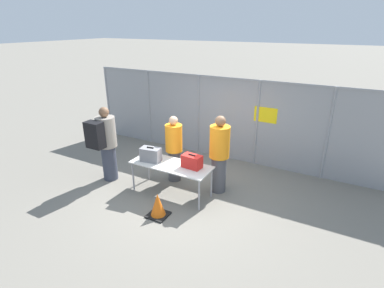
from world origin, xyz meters
TOP-DOWN VIEW (x-y plane):
  - ground_plane at (0.00, 0.00)m, footprint 120.00×120.00m
  - fence_section at (0.01, 2.29)m, footprint 8.81×0.07m
  - inspection_table at (-0.29, -0.15)m, footprint 1.83×0.72m
  - suitcase_grey at (-0.78, -0.22)m, footprint 0.48×0.32m
  - suitcase_red at (0.19, -0.06)m, footprint 0.44×0.28m
  - traveler_hooded at (-2.01, -0.34)m, footprint 0.46×0.71m
  - security_worker_near at (-0.58, 0.45)m, footprint 0.41×0.41m
  - security_worker_far at (0.59, 0.48)m, footprint 0.45×0.45m
  - utility_trailer at (0.84, 3.85)m, footprint 3.41×1.96m
  - traffic_cone at (-0.07, -1.02)m, footprint 0.40×0.40m

SIDE VIEW (x-z plane):
  - ground_plane at x=0.00m, z-range 0.00..0.00m
  - traffic_cone at x=-0.07m, z-range -0.02..0.49m
  - utility_trailer at x=0.84m, z-range 0.06..0.68m
  - inspection_table at x=-0.29m, z-range 0.31..1.05m
  - security_worker_near at x=-0.58m, z-range 0.03..1.68m
  - suitcase_red at x=0.19m, z-range 0.73..1.04m
  - suitcase_grey at x=-0.78m, z-range 0.73..1.07m
  - security_worker_far at x=0.59m, z-range 0.03..1.85m
  - traveler_hooded at x=-2.01m, z-range 0.09..1.94m
  - fence_section at x=0.01m, z-range 0.05..2.37m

